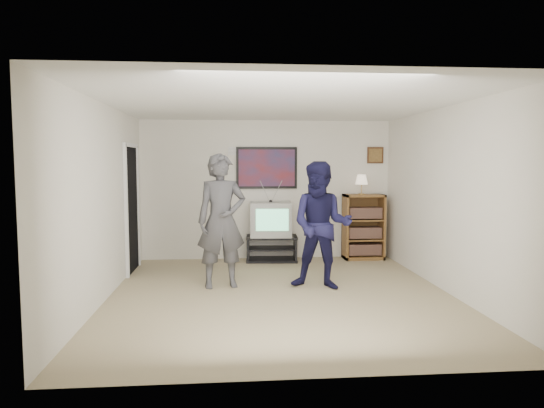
{
  "coord_description": "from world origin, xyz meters",
  "views": [
    {
      "loc": [
        -0.65,
        -6.25,
        1.76
      ],
      "look_at": [
        -0.06,
        0.7,
        1.15
      ],
      "focal_mm": 32.0,
      "sensor_mm": 36.0,
      "label": 1
    }
  ],
  "objects": [
    {
      "name": "doorway",
      "position": [
        -2.23,
        1.6,
        1.0
      ],
      "size": [
        0.03,
        0.85,
        2.0
      ],
      "primitive_type": "cube",
      "color": "black",
      "rests_on": "room_shell"
    },
    {
      "name": "crt_television",
      "position": [
        0.05,
        2.23,
        0.75
      ],
      "size": [
        0.75,
        0.64,
        0.6
      ],
      "primitive_type": null,
      "rotation": [
        0.0,
        0.0,
        -0.06
      ],
      "color": "#9E9F9A",
      "rests_on": "media_stand"
    },
    {
      "name": "poster",
      "position": [
        0.0,
        2.48,
        1.65
      ],
      "size": [
        1.1,
        0.03,
        0.75
      ],
      "primitive_type": "cube",
      "color": "black",
      "rests_on": "room_shell"
    },
    {
      "name": "room_shell",
      "position": [
        0.0,
        0.35,
        1.25
      ],
      "size": [
        4.51,
        5.0,
        2.51
      ],
      "color": "#7B684E",
      "rests_on": "ground"
    },
    {
      "name": "person_tall",
      "position": [
        -0.78,
        0.5,
        0.94
      ],
      "size": [
        0.75,
        0.56,
        1.87
      ],
      "primitive_type": "imported",
      "rotation": [
        0.0,
        0.0,
        0.17
      ],
      "color": "#3F3F42",
      "rests_on": "room_shell"
    },
    {
      "name": "bookshelf",
      "position": [
        1.74,
        2.28,
        0.59
      ],
      "size": [
        0.71,
        0.41,
        1.17
      ],
      "primitive_type": null,
      "color": "brown",
      "rests_on": "room_shell"
    },
    {
      "name": "small_picture",
      "position": [
        2.0,
        2.48,
        1.88
      ],
      "size": [
        0.3,
        0.03,
        0.3
      ],
      "primitive_type": "cube",
      "color": "#472416",
      "rests_on": "room_shell"
    },
    {
      "name": "media_stand",
      "position": [
        0.07,
        2.23,
        0.22
      ],
      "size": [
        0.93,
        0.55,
        0.45
      ],
      "rotation": [
        0.0,
        0.0,
        -0.06
      ],
      "color": "black",
      "rests_on": "room_shell"
    },
    {
      "name": "controller_left",
      "position": [
        -0.81,
        0.72,
        1.22
      ],
      "size": [
        0.04,
        0.13,
        0.04
      ],
      "primitive_type": "cube",
      "rotation": [
        0.0,
        0.0,
        0.02
      ],
      "color": "white",
      "rests_on": "person_tall"
    },
    {
      "name": "controller_right",
      "position": [
        0.62,
        0.52,
        0.98
      ],
      "size": [
        0.07,
        0.12,
        0.03
      ],
      "primitive_type": "cube",
      "rotation": [
        0.0,
        0.0,
        0.39
      ],
      "color": "white",
      "rests_on": "person_short"
    },
    {
      "name": "table_lamp",
      "position": [
        1.69,
        2.24,
        1.35
      ],
      "size": [
        0.23,
        0.23,
        0.36
      ],
      "primitive_type": null,
      "color": "beige",
      "rests_on": "bookshelf"
    },
    {
      "name": "person_short",
      "position": [
        0.59,
        0.3,
        0.88
      ],
      "size": [
        1.03,
        0.9,
        1.77
      ],
      "primitive_type": "imported",
      "rotation": [
        0.0,
        0.0,
        -0.32
      ],
      "color": "#141233",
      "rests_on": "room_shell"
    },
    {
      "name": "air_vent",
      "position": [
        -0.55,
        2.48,
        1.95
      ],
      "size": [
        0.28,
        0.02,
        0.14
      ],
      "primitive_type": "cube",
      "color": "white",
      "rests_on": "room_shell"
    }
  ]
}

